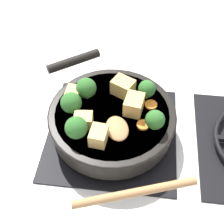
% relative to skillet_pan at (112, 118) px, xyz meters
% --- Properties ---
extents(ground_plane, '(2.40, 2.40, 0.00)m').
position_rel_skillet_pan_xyz_m(ground_plane, '(0.00, 0.00, -0.06)').
color(ground_plane, silver).
extents(front_burner_grate, '(0.31, 0.31, 0.03)m').
position_rel_skillet_pan_xyz_m(front_burner_grate, '(0.00, 0.00, -0.04)').
color(front_burner_grate, black).
rests_on(front_burner_grate, ground_plane).
extents(skillet_pan, '(0.38, 0.34, 0.05)m').
position_rel_skillet_pan_xyz_m(skillet_pan, '(0.00, 0.00, 0.00)').
color(skillet_pan, black).
rests_on(skillet_pan, front_burner_grate).
extents(wooden_spoon, '(0.23, 0.23, 0.02)m').
position_rel_skillet_pan_xyz_m(wooden_spoon, '(0.13, 0.05, 0.03)').
color(wooden_spoon, '#A87A4C').
rests_on(wooden_spoon, skillet_pan).
extents(tofu_cube_center_large, '(0.06, 0.06, 0.04)m').
position_rel_skillet_pan_xyz_m(tofu_cube_center_large, '(-0.06, 0.02, 0.04)').
color(tofu_cube_center_large, tan).
rests_on(tofu_cube_center_large, skillet_pan).
extents(tofu_cube_near_handle, '(0.03, 0.04, 0.03)m').
position_rel_skillet_pan_xyz_m(tofu_cube_near_handle, '(0.05, -0.06, 0.04)').
color(tofu_cube_near_handle, tan).
rests_on(tofu_cube_near_handle, skillet_pan).
extents(tofu_cube_east_chunk, '(0.05, 0.04, 0.03)m').
position_rel_skillet_pan_xyz_m(tofu_cube_east_chunk, '(0.08, -0.02, 0.04)').
color(tofu_cube_east_chunk, tan).
rests_on(tofu_cube_east_chunk, skillet_pan).
extents(tofu_cube_west_chunk, '(0.04, 0.03, 0.03)m').
position_rel_skillet_pan_xyz_m(tofu_cube_west_chunk, '(-0.03, -0.09, 0.04)').
color(tofu_cube_west_chunk, tan).
rests_on(tofu_cube_west_chunk, skillet_pan).
extents(tofu_cube_back_piece, '(0.05, 0.05, 0.04)m').
position_rel_skillet_pan_xyz_m(tofu_cube_back_piece, '(-0.01, 0.05, 0.04)').
color(tofu_cube_back_piece, tan).
rests_on(tofu_cube_back_piece, skillet_pan).
extents(broccoli_floret_near_spoon, '(0.04, 0.04, 0.05)m').
position_rel_skillet_pan_xyz_m(broccoli_floret_near_spoon, '(-0.05, 0.07, 0.05)').
color(broccoli_floret_near_spoon, '#709956').
rests_on(broccoli_floret_near_spoon, skillet_pan).
extents(broccoli_floret_center_top, '(0.05, 0.05, 0.05)m').
position_rel_skillet_pan_xyz_m(broccoli_floret_center_top, '(-0.04, -0.06, 0.05)').
color(broccoli_floret_center_top, '#709956').
rests_on(broccoli_floret_center_top, skillet_pan).
extents(broccoli_floret_east_rim, '(0.04, 0.04, 0.05)m').
position_rel_skillet_pan_xyz_m(broccoli_floret_east_rim, '(0.04, 0.10, 0.05)').
color(broccoli_floret_east_rim, '#709956').
rests_on(broccoli_floret_east_rim, skillet_pan).
extents(broccoli_floret_west_rim, '(0.05, 0.05, 0.05)m').
position_rel_skillet_pan_xyz_m(broccoli_floret_west_rim, '(0.01, -0.09, 0.05)').
color(broccoli_floret_west_rim, '#709956').
rests_on(broccoli_floret_west_rim, skillet_pan).
extents(broccoli_floret_north_edge, '(0.05, 0.05, 0.05)m').
position_rel_skillet_pan_xyz_m(broccoli_floret_north_edge, '(0.08, -0.06, 0.05)').
color(broccoli_floret_north_edge, '#709956').
rests_on(broccoli_floret_north_edge, skillet_pan).
extents(carrot_slice_orange_thin, '(0.03, 0.03, 0.01)m').
position_rel_skillet_pan_xyz_m(carrot_slice_orange_thin, '(0.03, 0.07, 0.03)').
color(carrot_slice_orange_thin, orange).
rests_on(carrot_slice_orange_thin, skillet_pan).
extents(carrot_slice_near_center, '(0.03, 0.03, 0.01)m').
position_rel_skillet_pan_xyz_m(carrot_slice_near_center, '(-0.03, 0.09, 0.03)').
color(carrot_slice_near_center, orange).
rests_on(carrot_slice_near_center, skillet_pan).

